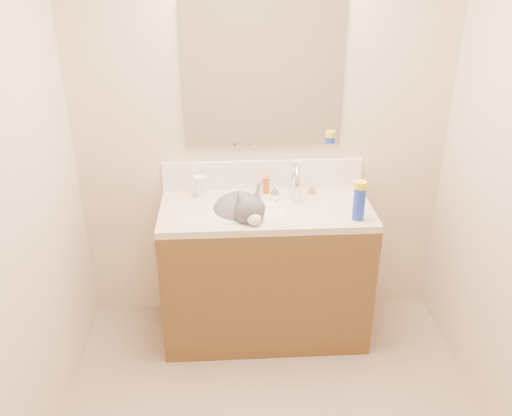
{
  "coord_description": "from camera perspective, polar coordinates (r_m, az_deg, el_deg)",
  "views": [
    {
      "loc": [
        -0.22,
        -1.77,
        2.19
      ],
      "look_at": [
        -0.06,
        0.92,
        0.88
      ],
      "focal_mm": 38.0,
      "sensor_mm": 36.0,
      "label": 1
    }
  ],
  "objects": [
    {
      "name": "basin",
      "position": [
        3.06,
        -1.14,
        -1.38
      ],
      "size": [
        0.45,
        0.36,
        0.14
      ],
      "primitive_type": "ellipsoid",
      "color": "silver",
      "rests_on": "vanity_cabinet"
    },
    {
      "name": "toothbrush",
      "position": [
        3.12,
        2.3,
        0.7
      ],
      "size": [
        0.02,
        0.13,
        0.01
      ],
      "primitive_type": "cube",
      "rotation": [
        0.0,
        0.0,
        -0.01
      ],
      "color": "white",
      "rests_on": "counter_slab"
    },
    {
      "name": "spray_cap",
      "position": [
        2.9,
        10.95,
        2.39
      ],
      "size": [
        0.08,
        0.08,
        0.04
      ],
      "primitive_type": "cylinder",
      "rotation": [
        0.0,
        0.0,
        0.38
      ],
      "color": "yellow",
      "rests_on": "spray_can"
    },
    {
      "name": "room_shell",
      "position": [
        1.92,
        3.47,
        4.33
      ],
      "size": [
        2.24,
        2.54,
        2.52
      ],
      "color": "beige",
      "rests_on": "ground"
    },
    {
      "name": "toothbrush_head",
      "position": [
        3.12,
        2.3,
        0.75
      ],
      "size": [
        0.02,
        0.03,
        0.02
      ],
      "primitive_type": "cube",
      "rotation": [
        0.0,
        0.0,
        -0.01
      ],
      "color": "#659CD7",
      "rests_on": "counter_slab"
    },
    {
      "name": "spray_can",
      "position": [
        2.94,
        10.77,
        0.41
      ],
      "size": [
        0.08,
        0.08,
        0.18
      ],
      "primitive_type": "cylinder",
      "rotation": [
        0.0,
        0.0,
        0.38
      ],
      "color": "#1A38BC",
      "rests_on": "counter_slab"
    },
    {
      "name": "cat",
      "position": [
        3.04,
        -1.51,
        -0.56
      ],
      "size": [
        0.44,
        0.48,
        0.34
      ],
      "rotation": [
        0.0,
        0.0,
        0.31
      ],
      "color": "#4C4A4C",
      "rests_on": "basin"
    },
    {
      "name": "pill_bottle",
      "position": [
        3.19,
        -5.97,
        2.28
      ],
      "size": [
        0.09,
        0.09,
        0.12
      ],
      "primitive_type": "cylinder",
      "rotation": [
        0.0,
        0.0,
        0.34
      ],
      "color": "white",
      "rests_on": "counter_slab"
    },
    {
      "name": "vanity_cabinet",
      "position": [
        3.28,
        1.0,
        -6.99
      ],
      "size": [
        1.2,
        0.55,
        0.82
      ],
      "primitive_type": "cube",
      "color": "brown",
      "rests_on": "ground"
    },
    {
      "name": "pill_label",
      "position": [
        3.2,
        -5.95,
        2.02
      ],
      "size": [
        0.08,
        0.08,
        0.04
      ],
      "primitive_type": "cylinder",
      "rotation": [
        0.0,
        0.0,
        0.34
      ],
      "color": "orange",
      "rests_on": "pill_bottle"
    },
    {
      "name": "counter_slab",
      "position": [
        3.07,
        1.06,
        -0.24
      ],
      "size": [
        1.2,
        0.55,
        0.04
      ],
      "primitive_type": "cube",
      "color": "beige",
      "rests_on": "vanity_cabinet"
    },
    {
      "name": "silver_jar",
      "position": [
        3.23,
        0.43,
        2.13
      ],
      "size": [
        0.06,
        0.06,
        0.06
      ],
      "primitive_type": "cylinder",
      "rotation": [
        0.0,
        0.0,
        0.1
      ],
      "color": "#B7B7BC",
      "rests_on": "counter_slab"
    },
    {
      "name": "backsplash",
      "position": [
        3.26,
        0.72,
        3.53
      ],
      "size": [
        1.2,
        0.02,
        0.18
      ],
      "primitive_type": "cube",
      "color": "white",
      "rests_on": "counter_slab"
    },
    {
      "name": "amber_bottle",
      "position": [
        3.22,
        1.06,
        2.39
      ],
      "size": [
        0.05,
        0.05,
        0.1
      ],
      "primitive_type": "cylinder",
      "rotation": [
        0.0,
        0.0,
        0.41
      ],
      "color": "#C04C16",
      "rests_on": "counter_slab"
    },
    {
      "name": "mirror",
      "position": [
        3.09,
        0.78,
        13.7
      ],
      "size": [
        0.9,
        0.02,
        0.8
      ],
      "primitive_type": "cube",
      "color": "white",
      "rests_on": "room_shell"
    },
    {
      "name": "faucet",
      "position": [
        3.17,
        4.14,
        2.66
      ],
      "size": [
        0.28,
        0.2,
        0.21
      ],
      "color": "silver",
      "rests_on": "counter_slab"
    }
  ]
}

